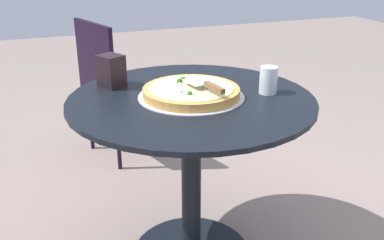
# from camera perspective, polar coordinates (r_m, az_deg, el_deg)

# --- Properties ---
(patio_table) EXTENTS (0.91, 0.91, 0.72)m
(patio_table) POSITION_cam_1_polar(r_m,az_deg,el_deg) (1.68, -0.10, -3.50)
(patio_table) COLOR black
(patio_table) RESTS_ON ground
(pizza_on_tray) EXTENTS (0.39, 0.39, 0.05)m
(pizza_on_tray) POSITION_cam_1_polar(r_m,az_deg,el_deg) (1.60, -0.00, 3.67)
(pizza_on_tray) COLOR silver
(pizza_on_tray) RESTS_ON patio_table
(pizza_server) EXTENTS (0.10, 0.22, 0.02)m
(pizza_server) POSITION_cam_1_polar(r_m,az_deg,el_deg) (1.55, 1.93, 4.65)
(pizza_server) COLOR silver
(pizza_server) RESTS_ON pizza_on_tray
(drinking_cup) EXTENTS (0.07, 0.07, 0.10)m
(drinking_cup) POSITION_cam_1_polar(r_m,az_deg,el_deg) (1.66, 9.96, 5.16)
(drinking_cup) COLOR silver
(drinking_cup) RESTS_ON patio_table
(napkin_dispenser) EXTENTS (0.11, 0.12, 0.13)m
(napkin_dispenser) POSITION_cam_1_polar(r_m,az_deg,el_deg) (1.74, -10.53, 6.34)
(napkin_dispenser) COLOR black
(napkin_dispenser) RESTS_ON patio_table
(patio_chair_corner) EXTENTS (0.52, 0.52, 0.84)m
(patio_chair_corner) POSITION_cam_1_polar(r_m,az_deg,el_deg) (2.64, -10.06, 5.27)
(patio_chair_corner) COLOR black
(patio_chair_corner) RESTS_ON ground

